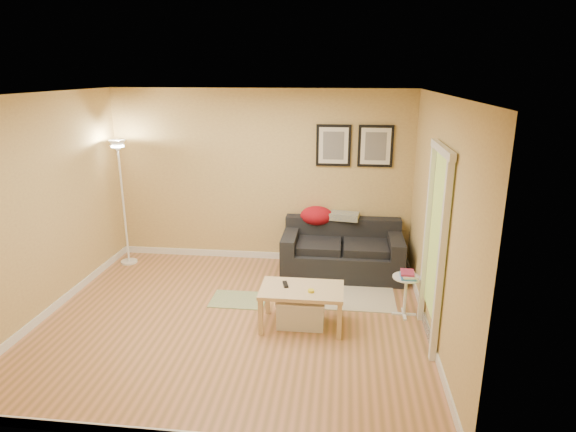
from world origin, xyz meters
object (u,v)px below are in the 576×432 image
object	(u,v)px
coffee_table	(302,307)
side_table	(405,296)
book_stack	(408,274)
storage_bin	(301,311)
floor_lamp	(124,206)
sofa	(342,249)

from	to	relation	value
coffee_table	side_table	size ratio (longest dim) A/B	1.87
book_stack	storage_bin	bearing A→B (deg)	-170.91
side_table	book_stack	bearing A→B (deg)	-59.35
floor_lamp	sofa	bearing A→B (deg)	-0.62
sofa	coffee_table	distance (m)	1.64
coffee_table	book_stack	size ratio (longest dim) A/B	4.10
book_stack	floor_lamp	size ratio (longest dim) A/B	0.12
coffee_table	storage_bin	bearing A→B (deg)	82.44
sofa	coffee_table	bearing A→B (deg)	-105.62
coffee_table	storage_bin	distance (m)	0.08
storage_bin	floor_lamp	size ratio (longest dim) A/B	0.29
book_stack	floor_lamp	distance (m)	4.23
coffee_table	side_table	world-z (taller)	side_table
floor_lamp	storage_bin	bearing A→B (deg)	-29.30
side_table	floor_lamp	distance (m)	4.25
sofa	floor_lamp	distance (m)	3.30
storage_bin	sofa	bearing A→B (deg)	73.69
coffee_table	book_stack	world-z (taller)	book_stack
storage_bin	side_table	xyz separation A→B (m)	(1.22, 0.36, 0.08)
sofa	side_table	bearing A→B (deg)	-57.03
sofa	book_stack	world-z (taller)	sofa
side_table	floor_lamp	size ratio (longest dim) A/B	0.26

